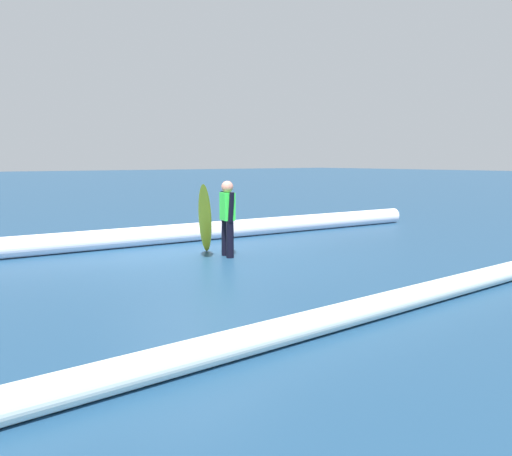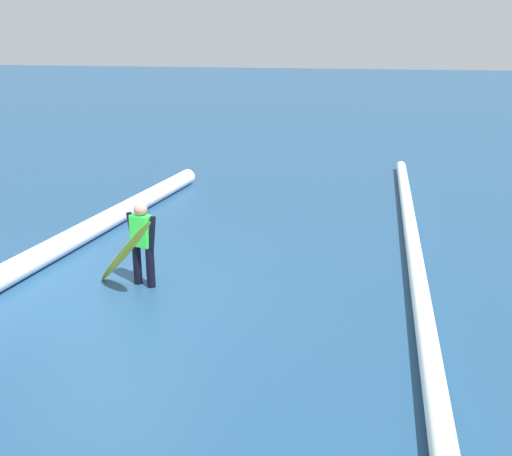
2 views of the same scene
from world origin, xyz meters
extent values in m
plane|color=navy|center=(0.00, 0.00, 0.00)|extent=(160.20, 160.20, 0.00)
cylinder|color=black|center=(-0.41, 0.63, 0.34)|extent=(0.14, 0.14, 0.69)
cylinder|color=black|center=(-0.49, 0.36, 0.34)|extent=(0.14, 0.14, 0.69)
cube|color=#2DD83F|center=(-0.45, 0.49, 0.94)|extent=(0.29, 0.38, 0.51)
sphere|color=tan|center=(-0.45, 0.49, 1.30)|extent=(0.22, 0.22, 0.22)
cylinder|color=black|center=(-0.39, 0.70, 0.94)|extent=(0.09, 0.15, 0.55)
cylinder|color=black|center=(-0.51, 0.29, 0.94)|extent=(0.09, 0.15, 0.55)
ellipsoid|color=yellow|center=(-0.04, 0.37, 0.70)|extent=(1.12, 1.50, 1.43)
ellipsoid|color=blue|center=(-0.04, 0.37, 0.70)|extent=(0.82, 1.15, 1.15)
cylinder|color=white|center=(0.04, 4.94, 0.14)|extent=(21.88, 1.40, 0.28)
camera|label=1|loc=(5.50, 9.17, 1.81)|focal=40.03mm
camera|label=2|loc=(7.94, 4.53, 3.86)|focal=41.93mm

